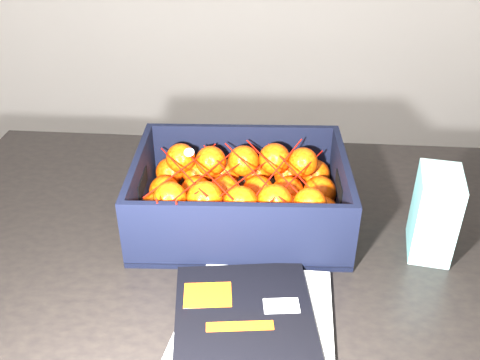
{
  "coord_description": "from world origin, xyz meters",
  "views": [
    {
      "loc": [
        0.39,
        -0.76,
        1.37
      ],
      "look_at": [
        0.36,
        0.06,
        0.86
      ],
      "focal_mm": 40.31,
      "sensor_mm": 36.0,
      "label": 1
    }
  ],
  "objects_px": {
    "table": "(226,278)",
    "retail_carton": "(434,213)",
    "magazine_stack": "(251,331)",
    "produce_crate": "(240,201)"
  },
  "relations": [
    {
      "from": "retail_carton",
      "to": "produce_crate",
      "type": "bearing_deg",
      "value": 178.39
    },
    {
      "from": "table",
      "to": "retail_carton",
      "type": "distance_m",
      "value": 0.41
    },
    {
      "from": "magazine_stack",
      "to": "produce_crate",
      "type": "xyz_separation_m",
      "value": [
        -0.02,
        0.29,
        0.03
      ]
    },
    {
      "from": "produce_crate",
      "to": "retail_carton",
      "type": "bearing_deg",
      "value": -13.14
    },
    {
      "from": "magazine_stack",
      "to": "produce_crate",
      "type": "relative_size",
      "value": 0.8
    },
    {
      "from": "table",
      "to": "magazine_stack",
      "type": "bearing_deg",
      "value": -77.76
    },
    {
      "from": "magazine_stack",
      "to": "retail_carton",
      "type": "distance_m",
      "value": 0.39
    },
    {
      "from": "produce_crate",
      "to": "table",
      "type": "bearing_deg",
      "value": -114.21
    },
    {
      "from": "table",
      "to": "retail_carton",
      "type": "relative_size",
      "value": 7.96
    },
    {
      "from": "magazine_stack",
      "to": "produce_crate",
      "type": "height_order",
      "value": "produce_crate"
    }
  ]
}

